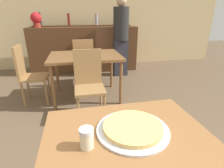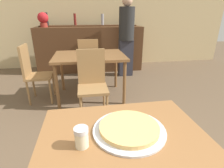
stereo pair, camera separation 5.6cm
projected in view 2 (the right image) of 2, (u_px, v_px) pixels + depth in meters
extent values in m
cube|color=#D1B784|center=(88.00, 13.00, 4.62)|extent=(8.00, 0.05, 2.80)
cube|color=brown|center=(126.00, 144.00, 0.91)|extent=(0.91, 0.79, 0.04)
cylinder|color=brown|center=(62.00, 160.00, 1.29)|extent=(0.05, 0.05, 0.72)
cylinder|color=brown|center=(162.00, 148.00, 1.41)|extent=(0.05, 0.05, 0.72)
cube|color=brown|center=(89.00, 56.00, 2.87)|extent=(1.15, 0.86, 0.04)
cylinder|color=brown|center=(57.00, 88.00, 2.59)|extent=(0.05, 0.05, 0.72)
cylinder|color=brown|center=(124.00, 83.00, 2.75)|extent=(0.05, 0.05, 0.72)
cylinder|color=brown|center=(62.00, 72.00, 3.27)|extent=(0.05, 0.05, 0.72)
cylinder|color=brown|center=(116.00, 70.00, 3.43)|extent=(0.05, 0.05, 0.72)
cube|color=#4C2D19|center=(90.00, 49.00, 4.47)|extent=(2.60, 0.56, 1.09)
cube|color=#4C2D19|center=(89.00, 26.00, 4.39)|extent=(2.39, 0.24, 0.03)
cylinder|color=black|center=(46.00, 19.00, 4.18)|extent=(0.09, 0.09, 0.29)
cylinder|color=maroon|center=(75.00, 19.00, 4.28)|extent=(0.06, 0.06, 0.27)
cylinder|color=#9999A3|center=(102.00, 19.00, 4.39)|extent=(0.07, 0.07, 0.26)
cylinder|color=maroon|center=(129.00, 19.00, 4.49)|extent=(0.07, 0.07, 0.27)
cube|color=olive|center=(93.00, 89.00, 2.36)|extent=(0.40, 0.40, 0.04)
cube|color=olive|center=(91.00, 67.00, 2.43)|extent=(0.38, 0.04, 0.49)
cylinder|color=olive|center=(81.00, 111.00, 2.26)|extent=(0.03, 0.03, 0.41)
cylinder|color=olive|center=(107.00, 109.00, 2.31)|extent=(0.03, 0.03, 0.41)
cylinder|color=olive|center=(81.00, 99.00, 2.57)|extent=(0.03, 0.03, 0.41)
cylinder|color=olive|center=(104.00, 98.00, 2.62)|extent=(0.03, 0.03, 0.41)
cube|color=olive|center=(89.00, 63.00, 3.61)|extent=(0.40, 0.40, 0.04)
cube|color=olive|center=(88.00, 52.00, 3.35)|extent=(0.38, 0.04, 0.49)
cylinder|color=olive|center=(97.00, 71.00, 3.87)|extent=(0.03, 0.03, 0.41)
cylinder|color=olive|center=(81.00, 72.00, 3.82)|extent=(0.03, 0.03, 0.41)
cylinder|color=olive|center=(98.00, 76.00, 3.56)|extent=(0.03, 0.03, 0.41)
cylinder|color=olive|center=(81.00, 77.00, 3.51)|extent=(0.03, 0.03, 0.41)
cube|color=olive|center=(40.00, 76.00, 2.86)|extent=(0.40, 0.40, 0.04)
cube|color=olive|center=(25.00, 61.00, 2.73)|extent=(0.04, 0.38, 0.49)
cylinder|color=olive|center=(51.00, 92.00, 2.81)|extent=(0.03, 0.03, 0.41)
cylinder|color=olive|center=(54.00, 84.00, 3.12)|extent=(0.03, 0.03, 0.41)
cylinder|color=olive|center=(28.00, 94.00, 2.76)|extent=(0.03, 0.03, 0.41)
cylinder|color=olive|center=(34.00, 86.00, 3.07)|extent=(0.03, 0.03, 0.41)
cylinder|color=silver|center=(129.00, 130.00, 0.97)|extent=(0.41, 0.41, 0.01)
cylinder|color=#E0B266|center=(129.00, 127.00, 0.97)|extent=(0.33, 0.33, 0.02)
cylinder|color=beige|center=(82.00, 139.00, 0.85)|extent=(0.07, 0.07, 0.08)
cylinder|color=silver|center=(81.00, 130.00, 0.83)|extent=(0.07, 0.07, 0.02)
cube|color=#2D2D38|center=(126.00, 58.00, 4.11)|extent=(0.32, 0.18, 0.83)
cylinder|color=#262626|center=(127.00, 24.00, 3.82)|extent=(0.34, 0.34, 0.69)
sphere|color=tan|center=(127.00, 1.00, 3.66)|extent=(0.22, 0.22, 0.22)
cylinder|color=maroon|center=(44.00, 25.00, 4.04)|extent=(0.16, 0.16, 0.10)
sphere|color=red|center=(43.00, 18.00, 3.98)|extent=(0.24, 0.24, 0.24)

